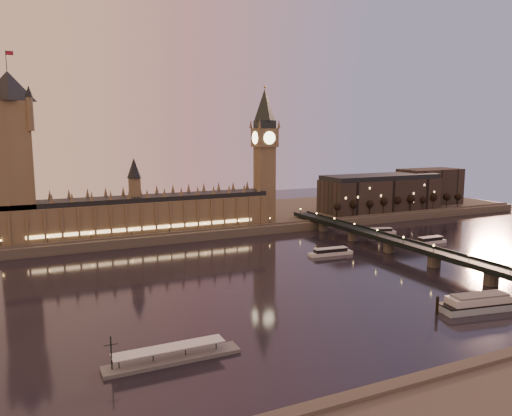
% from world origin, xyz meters
% --- Properties ---
extents(ground, '(700.00, 700.00, 0.00)m').
position_xyz_m(ground, '(0.00, 0.00, 0.00)').
color(ground, black).
rests_on(ground, ground).
extents(far_embankment, '(560.00, 130.00, 6.00)m').
position_xyz_m(far_embankment, '(30.00, 165.00, 3.00)').
color(far_embankment, '#423D35').
rests_on(far_embankment, ground).
extents(palace_of_westminster, '(180.00, 26.62, 52.00)m').
position_xyz_m(palace_of_westminster, '(-40.12, 120.99, 21.71)').
color(palace_of_westminster, brown).
rests_on(palace_of_westminster, ground).
extents(victoria_tower, '(31.68, 31.68, 118.00)m').
position_xyz_m(victoria_tower, '(-120.00, 121.00, 65.79)').
color(victoria_tower, brown).
rests_on(victoria_tower, ground).
extents(big_ben, '(17.68, 17.68, 104.00)m').
position_xyz_m(big_ben, '(53.99, 120.99, 63.95)').
color(big_ben, brown).
rests_on(big_ben, ground).
extents(westminster_bridge, '(13.20, 260.00, 15.30)m').
position_xyz_m(westminster_bridge, '(91.61, 0.00, 5.52)').
color(westminster_bridge, black).
rests_on(westminster_bridge, ground).
extents(city_block, '(155.00, 45.00, 34.00)m').
position_xyz_m(city_block, '(194.94, 130.93, 22.24)').
color(city_block, black).
rests_on(city_block, ground).
extents(bare_tree_0, '(6.86, 6.86, 13.94)m').
position_xyz_m(bare_tree_0, '(114.53, 109.00, 16.43)').
color(bare_tree_0, black).
rests_on(bare_tree_0, ground).
extents(bare_tree_1, '(6.86, 6.86, 13.94)m').
position_xyz_m(bare_tree_1, '(129.49, 109.00, 16.43)').
color(bare_tree_1, black).
rests_on(bare_tree_1, ground).
extents(bare_tree_2, '(6.86, 6.86, 13.94)m').
position_xyz_m(bare_tree_2, '(144.45, 109.00, 16.43)').
color(bare_tree_2, black).
rests_on(bare_tree_2, ground).
extents(bare_tree_3, '(6.86, 6.86, 13.94)m').
position_xyz_m(bare_tree_3, '(159.41, 109.00, 16.43)').
color(bare_tree_3, black).
rests_on(bare_tree_3, ground).
extents(bare_tree_4, '(6.86, 6.86, 13.94)m').
position_xyz_m(bare_tree_4, '(174.38, 109.00, 16.43)').
color(bare_tree_4, black).
rests_on(bare_tree_4, ground).
extents(bare_tree_5, '(6.86, 6.86, 13.94)m').
position_xyz_m(bare_tree_5, '(189.34, 109.00, 16.43)').
color(bare_tree_5, black).
rests_on(bare_tree_5, ground).
extents(bare_tree_6, '(6.86, 6.86, 13.94)m').
position_xyz_m(bare_tree_6, '(204.30, 109.00, 16.43)').
color(bare_tree_6, black).
rests_on(bare_tree_6, ground).
extents(bare_tree_7, '(6.86, 6.86, 13.94)m').
position_xyz_m(bare_tree_7, '(219.26, 109.00, 16.43)').
color(bare_tree_7, black).
rests_on(bare_tree_7, ground).
extents(bare_tree_8, '(6.86, 6.86, 13.94)m').
position_xyz_m(bare_tree_8, '(234.22, 109.00, 16.43)').
color(bare_tree_8, black).
rests_on(bare_tree_8, ground).
extents(bare_tree_9, '(6.86, 6.86, 13.94)m').
position_xyz_m(bare_tree_9, '(249.18, 109.00, 16.43)').
color(bare_tree_9, black).
rests_on(bare_tree_9, ground).
extents(cruise_boat_a, '(28.88, 8.70, 4.55)m').
position_xyz_m(cruise_boat_a, '(53.75, 28.21, 2.00)').
color(cruise_boat_a, silver).
rests_on(cruise_boat_a, ground).
extents(cruise_boat_b, '(24.14, 12.37, 4.33)m').
position_xyz_m(cruise_boat_b, '(123.99, 67.24, 1.91)').
color(cruise_boat_b, silver).
rests_on(cruise_boat_b, ground).
extents(cruise_boat_c, '(23.41, 6.72, 4.66)m').
position_xyz_m(cruise_boat_c, '(133.78, 26.29, 2.05)').
color(cruise_boat_c, silver).
rests_on(cruise_boat_c, ground).
extents(moored_barge, '(40.48, 15.84, 7.53)m').
position_xyz_m(moored_barge, '(57.09, -79.91, 3.18)').
color(moored_barge, '#90A7B8').
rests_on(moored_barge, ground).
extents(pontoon_pier, '(46.12, 7.69, 12.30)m').
position_xyz_m(pontoon_pier, '(-75.11, -70.48, 1.33)').
color(pontoon_pier, '#595B5E').
rests_on(pontoon_pier, ground).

